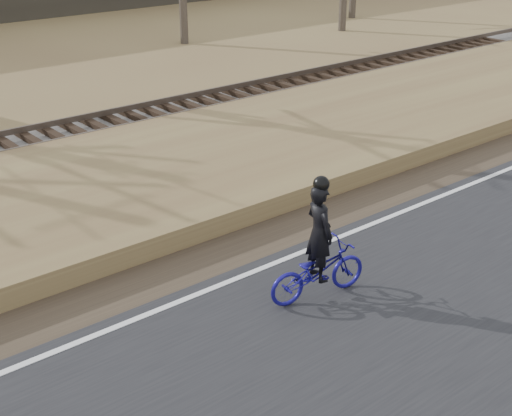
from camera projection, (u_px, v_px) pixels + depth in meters
ground at (357, 239)px, 13.79m from camera, size 120.00×120.00×0.00m
road at (466, 289)px, 12.01m from camera, size 120.00×6.00×0.06m
edge_line at (350, 233)px, 13.90m from camera, size 120.00×0.12×0.01m
shoulder at (314, 218)px, 14.62m from camera, size 120.00×1.60×0.04m
embankment at (226, 169)px, 16.66m from camera, size 120.00×5.00×0.44m
ballast at (142, 130)px, 19.33m from camera, size 120.00×3.00×0.45m
railroad at (141, 119)px, 19.21m from camera, size 120.00×2.40×0.29m
cyclist at (318, 260)px, 11.49m from camera, size 1.85×0.92×2.13m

